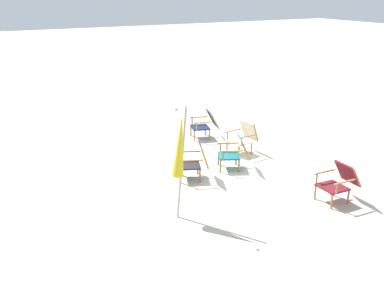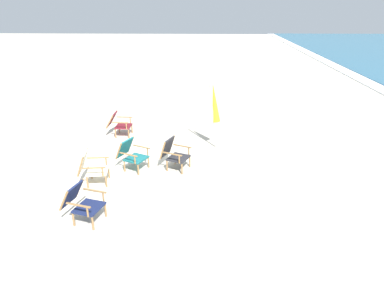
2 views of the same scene
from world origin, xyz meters
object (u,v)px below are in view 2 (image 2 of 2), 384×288
beach_chair_front_left (131,153)px  beach_chair_back_right (91,167)px  beach_chair_far_center (81,202)px  umbrella_furled_yellow (215,103)px  beach_chair_front_right (173,153)px  beach_chair_mid_center (118,123)px

beach_chair_front_left → beach_chair_back_right: bearing=-44.3°
beach_chair_front_left → beach_chair_far_center: bearing=-12.8°
beach_chair_front_left → umbrella_furled_yellow: (-1.46, 2.19, 0.96)m
beach_chair_front_right → beach_chair_front_left: beach_chair_front_right is taller
beach_chair_mid_center → beach_chair_back_right: (3.21, 0.10, 0.01)m
umbrella_furled_yellow → beach_chair_back_right: bearing=-52.6°
beach_chair_mid_center → beach_chair_front_left: beach_chair_front_left is taller
beach_chair_front_right → beach_chair_far_center: bearing=-34.3°
beach_chair_far_center → umbrella_furled_yellow: umbrella_furled_yellow is taller
beach_chair_front_right → beach_chair_mid_center: (-2.32, -2.01, -0.01)m
beach_chair_front_right → beach_chair_mid_center: 3.07m
beach_chair_mid_center → umbrella_furled_yellow: 3.37m
beach_chair_mid_center → beach_chair_far_center: 4.73m
beach_chair_mid_center → beach_chair_far_center: (4.72, 0.37, 0.00)m
umbrella_furled_yellow → beach_chair_front_left: bearing=-56.2°
beach_chair_front_left → beach_chair_far_center: beach_chair_front_left is taller
beach_chair_back_right → umbrella_furled_yellow: bearing=127.4°
beach_chair_front_left → beach_chair_far_center: (2.33, -0.53, -0.00)m
beach_chair_front_right → beach_chair_front_left: size_ratio=0.93×
beach_chair_front_left → beach_chair_back_right: (0.82, -0.80, 0.00)m
beach_chair_front_right → beach_chair_front_left: 1.10m
beach_chair_far_center → beach_chair_mid_center: bearing=-175.5°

